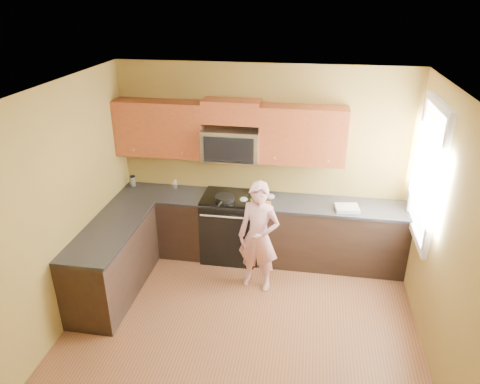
% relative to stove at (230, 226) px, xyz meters
% --- Properties ---
extents(floor, '(4.00, 4.00, 0.00)m').
position_rel_stove_xyz_m(floor, '(0.40, -1.68, -0.47)').
color(floor, brown).
rests_on(floor, ground).
extents(ceiling, '(4.00, 4.00, 0.00)m').
position_rel_stove_xyz_m(ceiling, '(0.40, -1.68, 2.23)').
color(ceiling, white).
rests_on(ceiling, ground).
extents(wall_back, '(4.00, 0.00, 4.00)m').
position_rel_stove_xyz_m(wall_back, '(0.40, 0.32, 0.88)').
color(wall_back, olive).
rests_on(wall_back, ground).
extents(wall_left, '(0.00, 4.00, 4.00)m').
position_rel_stove_xyz_m(wall_left, '(-1.60, -1.68, 0.88)').
color(wall_left, olive).
rests_on(wall_left, ground).
extents(wall_right, '(0.00, 4.00, 4.00)m').
position_rel_stove_xyz_m(wall_right, '(2.40, -1.68, 0.88)').
color(wall_right, olive).
rests_on(wall_right, ground).
extents(cabinet_back_run, '(4.00, 0.60, 0.88)m').
position_rel_stove_xyz_m(cabinet_back_run, '(0.40, 0.02, -0.03)').
color(cabinet_back_run, black).
rests_on(cabinet_back_run, floor).
extents(cabinet_left_run, '(0.60, 1.60, 0.88)m').
position_rel_stove_xyz_m(cabinet_left_run, '(-1.30, -1.08, -0.03)').
color(cabinet_left_run, black).
rests_on(cabinet_left_run, floor).
extents(countertop_back, '(4.00, 0.62, 0.04)m').
position_rel_stove_xyz_m(countertop_back, '(0.40, 0.01, 0.43)').
color(countertop_back, black).
rests_on(countertop_back, cabinet_back_run).
extents(countertop_left, '(0.62, 1.60, 0.04)m').
position_rel_stove_xyz_m(countertop_left, '(-1.29, -1.08, 0.43)').
color(countertop_left, black).
rests_on(countertop_left, cabinet_left_run).
extents(stove, '(0.76, 0.65, 0.95)m').
position_rel_stove_xyz_m(stove, '(0.00, 0.00, 0.00)').
color(stove, black).
rests_on(stove, floor).
extents(microwave, '(0.76, 0.40, 0.42)m').
position_rel_stove_xyz_m(microwave, '(0.00, 0.12, 0.97)').
color(microwave, silver).
rests_on(microwave, wall_back).
extents(upper_cab_left, '(1.22, 0.33, 0.75)m').
position_rel_stove_xyz_m(upper_cab_left, '(-0.99, 0.16, 0.97)').
color(upper_cab_left, brown).
rests_on(upper_cab_left, wall_back).
extents(upper_cab_right, '(1.12, 0.33, 0.75)m').
position_rel_stove_xyz_m(upper_cab_right, '(0.94, 0.16, 0.97)').
color(upper_cab_right, brown).
rests_on(upper_cab_right, wall_back).
extents(upper_cab_over_mw, '(0.76, 0.33, 0.30)m').
position_rel_stove_xyz_m(upper_cab_over_mw, '(0.00, 0.16, 1.62)').
color(upper_cab_over_mw, brown).
rests_on(upper_cab_over_mw, wall_back).
extents(window, '(0.06, 1.06, 1.66)m').
position_rel_stove_xyz_m(window, '(2.38, -0.48, 1.17)').
color(window, white).
rests_on(window, wall_right).
extents(woman, '(0.60, 0.46, 1.46)m').
position_rel_stove_xyz_m(woman, '(0.48, -0.65, 0.25)').
color(woman, pink).
rests_on(woman, floor).
extents(frying_pan, '(0.33, 0.50, 0.06)m').
position_rel_stove_xyz_m(frying_pan, '(-0.05, -0.13, 0.47)').
color(frying_pan, black).
rests_on(frying_pan, stove).
extents(butter_tub, '(0.15, 0.15, 0.09)m').
position_rel_stove_xyz_m(butter_tub, '(0.35, -0.06, 0.45)').
color(butter_tub, yellow).
rests_on(butter_tub, countertop_back).
extents(toast_slice, '(0.12, 0.12, 0.01)m').
position_rel_stove_xyz_m(toast_slice, '(0.52, -0.09, 0.45)').
color(toast_slice, '#B27F47').
rests_on(toast_slice, countertop_back).
extents(napkin_a, '(0.12, 0.13, 0.06)m').
position_rel_stove_xyz_m(napkin_a, '(0.20, -0.07, 0.48)').
color(napkin_a, silver).
rests_on(napkin_a, countertop_back).
extents(napkin_b, '(0.16, 0.16, 0.07)m').
position_rel_stove_xyz_m(napkin_b, '(0.55, 0.07, 0.48)').
color(napkin_b, silver).
rests_on(napkin_b, countertop_back).
extents(dish_towel, '(0.33, 0.27, 0.05)m').
position_rel_stove_xyz_m(dish_towel, '(1.57, -0.10, 0.47)').
color(dish_towel, white).
rests_on(dish_towel, countertop_back).
extents(travel_mug, '(0.10, 0.10, 0.16)m').
position_rel_stove_xyz_m(travel_mug, '(-1.48, 0.18, 0.44)').
color(travel_mug, silver).
rests_on(travel_mug, countertop_back).
extents(glass_a, '(0.09, 0.09, 0.12)m').
position_rel_stove_xyz_m(glass_a, '(-0.85, 0.23, 0.51)').
color(glass_a, silver).
rests_on(glass_a, countertop_back).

